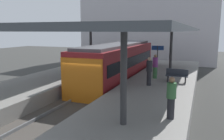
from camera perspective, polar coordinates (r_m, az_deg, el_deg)
The scene contains 15 objects.
ground_plane at distance 14.55m, azimuth -5.32°, elevation -7.62°, with size 80.00×80.00×0.00m, color #383835.
platform_left at distance 16.43m, azimuth -17.30°, elevation -4.19°, with size 4.40×28.00×1.00m, color gray.
platform_right at distance 13.19m, azimuth 9.67°, elevation -7.28°, with size 4.40×28.00×1.00m, color gray.
track_ballast at distance 14.52m, azimuth -5.33°, elevation -7.24°, with size 3.20×28.00×0.20m, color #4C4742.
rail_near_side at distance 14.80m, azimuth -7.84°, elevation -6.28°, with size 0.08×28.00×0.14m, color slate.
rail_far_side at distance 14.17m, azimuth -2.72°, elevation -6.92°, with size 0.08×28.00×0.14m, color slate.
commuter_train at distance 18.68m, azimuth 1.53°, elevation 1.73°, with size 2.78×12.30×3.10m.
canopy_left at distance 17.08m, azimuth -15.00°, elevation 9.54°, with size 4.18×21.00×3.49m.
canopy_right at distance 14.00m, azimuth 11.33°, elevation 9.62°, with size 4.18×21.00×3.47m.
platform_bench at distance 15.57m, azimuth 15.73°, elevation -1.23°, with size 1.40×0.41×0.86m.
platform_sign at distance 17.64m, azimuth 11.17°, elevation 4.01°, with size 0.90×0.08×2.21m.
passenger_near_bench at distance 9.04m, azimuth 14.42°, elevation -6.56°, with size 0.36×0.36×1.62m.
passenger_mid_platform at distance 16.39m, azimuth 10.62°, elevation 0.97°, with size 0.36×0.36×1.69m.
passenger_far_end at distance 14.22m, azimuth 9.17°, elevation -0.19°, with size 0.36×0.36×1.74m.
station_building_backdrop at distance 33.21m, azimuth 8.91°, elevation 11.65°, with size 18.00×6.00×11.00m, color #B7B2B7.
Camera 1 is at (6.30, -12.38, 4.33)m, focal length 37.01 mm.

